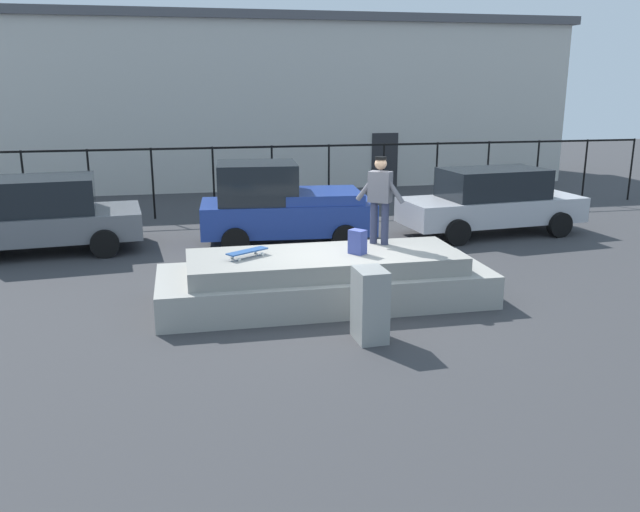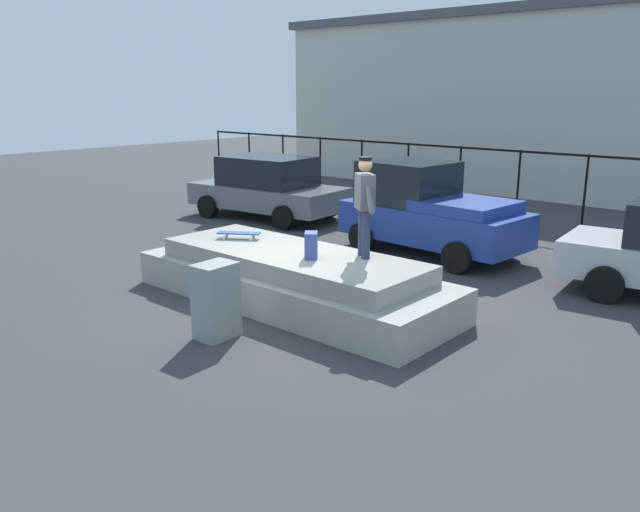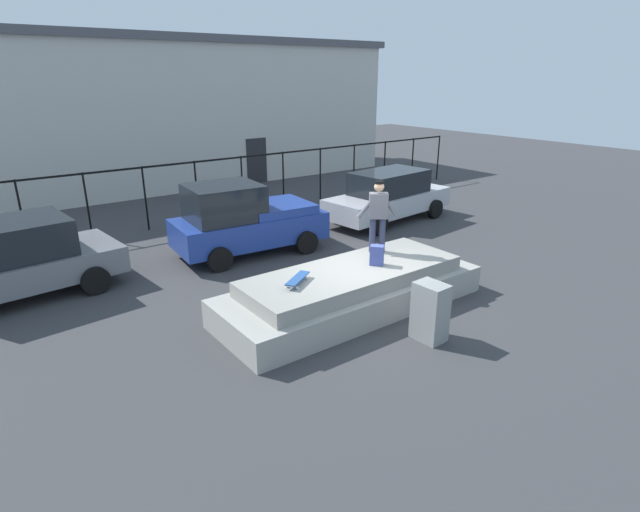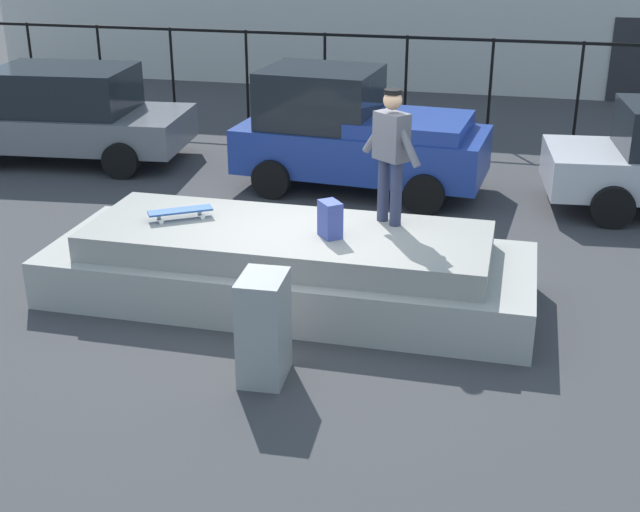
{
  "view_description": "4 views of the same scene",
  "coord_description": "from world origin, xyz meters",
  "px_view_note": "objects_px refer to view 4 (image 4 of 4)",
  "views": [
    {
      "loc": [
        -2.62,
        -10.92,
        3.81
      ],
      "look_at": [
        -0.17,
        0.69,
        0.68
      ],
      "focal_mm": 37.03,
      "sensor_mm": 36.0,
      "label": 1
    },
    {
      "loc": [
        7.0,
        -7.43,
        3.54
      ],
      "look_at": [
        -0.81,
        1.45,
        0.43
      ],
      "focal_mm": 35.73,
      "sensor_mm": 36.0,
      "label": 2
    },
    {
      "loc": [
        -6.64,
        -7.41,
        4.71
      ],
      "look_at": [
        -0.12,
        1.33,
        0.79
      ],
      "focal_mm": 28.5,
      "sensor_mm": 36.0,
      "label": 3
    },
    {
      "loc": [
        2.37,
        -8.99,
        4.45
      ],
      "look_at": [
        0.06,
        0.58,
        0.36
      ],
      "focal_mm": 47.46,
      "sensor_mm": 36.0,
      "label": 4
    }
  ],
  "objects_px": {
    "utility_box": "(264,328)",
    "skateboard": "(180,211)",
    "skateboarder": "(391,148)",
    "car_blue_pickup_mid": "(353,133)",
    "backpack": "(330,219)",
    "car_grey_sedan_near": "(67,114)"
  },
  "relations": [
    {
      "from": "utility_box",
      "to": "skateboard",
      "type": "bearing_deg",
      "value": 127.89
    },
    {
      "from": "skateboarder",
      "to": "car_blue_pickup_mid",
      "type": "xyz_separation_m",
      "value": [
        -1.24,
        3.93,
        -0.86
      ]
    },
    {
      "from": "skateboarder",
      "to": "backpack",
      "type": "bearing_deg",
      "value": -132.94
    },
    {
      "from": "car_grey_sedan_near",
      "to": "car_blue_pickup_mid",
      "type": "bearing_deg",
      "value": -4.95
    },
    {
      "from": "car_grey_sedan_near",
      "to": "utility_box",
      "type": "xyz_separation_m",
      "value": [
        5.91,
        -6.8,
        -0.32
      ]
    },
    {
      "from": "skateboarder",
      "to": "backpack",
      "type": "relative_size",
      "value": 3.78
    },
    {
      "from": "backpack",
      "to": "car_blue_pickup_mid",
      "type": "height_order",
      "value": "car_blue_pickup_mid"
    },
    {
      "from": "car_grey_sedan_near",
      "to": "utility_box",
      "type": "distance_m",
      "value": 9.02
    },
    {
      "from": "car_grey_sedan_near",
      "to": "skateboarder",
      "type": "bearing_deg",
      "value": -33.06
    },
    {
      "from": "skateboarder",
      "to": "backpack",
      "type": "distance_m",
      "value": 1.12
    },
    {
      "from": "skateboard",
      "to": "utility_box",
      "type": "relative_size",
      "value": 0.68
    },
    {
      "from": "backpack",
      "to": "utility_box",
      "type": "xyz_separation_m",
      "value": [
        -0.27,
        -1.77,
        -0.55
      ]
    },
    {
      "from": "skateboard",
      "to": "car_grey_sedan_near",
      "type": "bearing_deg",
      "value": 131.16
    },
    {
      "from": "car_blue_pickup_mid",
      "to": "utility_box",
      "type": "bearing_deg",
      "value": -86.5
    },
    {
      "from": "backpack",
      "to": "car_grey_sedan_near",
      "type": "relative_size",
      "value": 0.09
    },
    {
      "from": "skateboard",
      "to": "backpack",
      "type": "distance_m",
      "value": 1.93
    },
    {
      "from": "skateboarder",
      "to": "car_grey_sedan_near",
      "type": "xyz_separation_m",
      "value": [
        -6.77,
        4.41,
        -0.95
      ]
    },
    {
      "from": "backpack",
      "to": "utility_box",
      "type": "distance_m",
      "value": 1.87
    },
    {
      "from": "skateboarder",
      "to": "utility_box",
      "type": "bearing_deg",
      "value": -109.68
    },
    {
      "from": "skateboarder",
      "to": "skateboard",
      "type": "distance_m",
      "value": 2.68
    },
    {
      "from": "backpack",
      "to": "utility_box",
      "type": "height_order",
      "value": "backpack"
    },
    {
      "from": "backpack",
      "to": "utility_box",
      "type": "bearing_deg",
      "value": -48.09
    }
  ]
}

